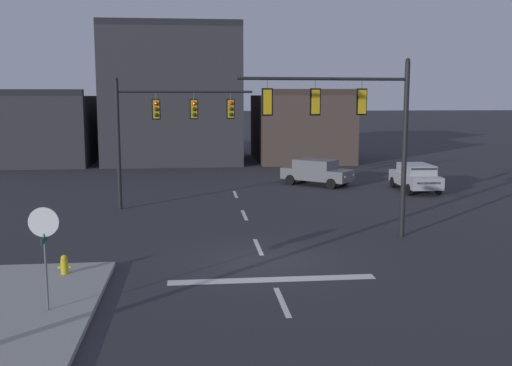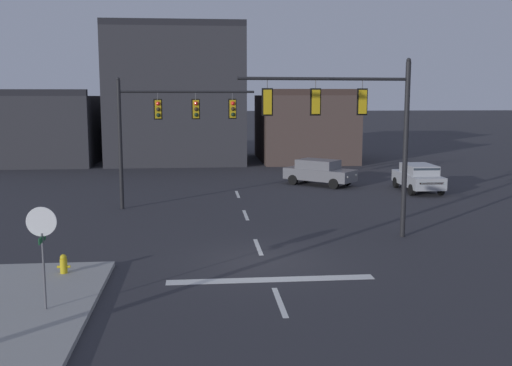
{
  "view_description": "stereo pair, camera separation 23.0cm",
  "coord_description": "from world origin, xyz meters",
  "views": [
    {
      "loc": [
        -2.36,
        -19.46,
        5.6
      ],
      "look_at": [
        -0.06,
        2.19,
        2.39
      ],
      "focal_mm": 41.7,
      "sensor_mm": 36.0,
      "label": 1
    },
    {
      "loc": [
        -2.13,
        -19.48,
        5.6
      ],
      "look_at": [
        -0.06,
        2.19,
        2.39
      ],
      "focal_mm": 41.7,
      "sensor_mm": 36.0,
      "label": 2
    }
  ],
  "objects": [
    {
      "name": "building_row",
      "position": [
        -4.38,
        32.33,
        4.36
      ],
      "size": [
        30.43,
        11.35,
        11.35
      ],
      "color": "#2D2D33",
      "rests_on": "ground"
    },
    {
      "name": "stop_sign",
      "position": [
        -6.13,
        -4.35,
        2.14
      ],
      "size": [
        0.76,
        0.64,
        2.83
      ],
      "color": "#56565B",
      "rests_on": "ground"
    },
    {
      "name": "car_lot_middle",
      "position": [
        10.67,
        14.08,
        0.86
      ],
      "size": [
        1.98,
        4.49,
        1.61
      ],
      "color": "#9EA0A5",
      "rests_on": "ground"
    },
    {
      "name": "fire_hydrant",
      "position": [
        -6.37,
        -1.2,
        0.33
      ],
      "size": [
        0.4,
        0.3,
        0.75
      ],
      "color": "gold",
      "rests_on": "ground"
    },
    {
      "name": "lane_centreline",
      "position": [
        0.0,
        2.0,
        0.0
      ],
      "size": [
        0.16,
        26.4,
        0.01
      ],
      "color": "silver",
      "rests_on": "ground"
    },
    {
      "name": "ground_plane",
      "position": [
        0.0,
        0.0,
        0.0
      ],
      "size": [
        400.0,
        400.0,
        0.0
      ],
      "primitive_type": "plane",
      "color": "#2B2B30"
    },
    {
      "name": "signal_mast_far_side",
      "position": [
        -3.8,
        10.49,
        4.4
      ],
      "size": [
        6.81,
        1.12,
        6.49
      ],
      "color": "black",
      "rests_on": "ground"
    },
    {
      "name": "car_lot_nearside",
      "position": [
        5.36,
        17.02,
        0.86
      ],
      "size": [
        4.5,
        4.24,
        1.61
      ],
      "color": "slate",
      "rests_on": "ground"
    },
    {
      "name": "stop_bar_paint",
      "position": [
        0.0,
        -2.0,
        0.0
      ],
      "size": [
        6.4,
        0.5,
        0.01
      ],
      "primitive_type": "cube",
      "color": "silver",
      "rests_on": "ground"
    },
    {
      "name": "signal_mast_near_side",
      "position": [
        3.8,
        2.88,
        4.72
      ],
      "size": [
        6.74,
        0.83,
        7.03
      ],
      "color": "black",
      "rests_on": "ground"
    }
  ]
}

